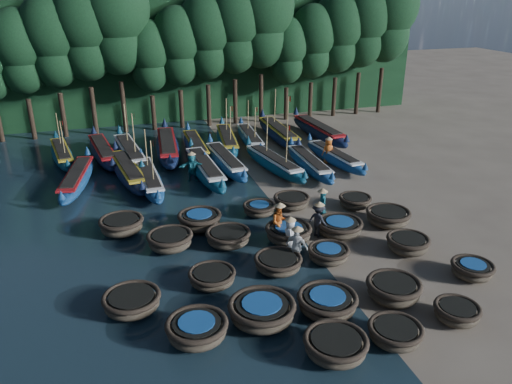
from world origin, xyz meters
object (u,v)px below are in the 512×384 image
object	(u,v)px
long_boat_16	(279,133)
long_boat_13	(196,146)
long_boat_14	(227,140)
fisherman_0	(290,233)
coracle_8	(394,289)
coracle_13	(329,254)
long_boat_11	(130,153)
coracle_10	(132,301)
coracle_14	(408,244)
long_boat_6	(274,163)
long_boat_10	(103,152)
coracle_3	(395,333)
coracle_16	(228,237)
coracle_17	(289,233)
long_boat_17	(319,131)
coracle_22	(259,209)
coracle_6	(262,311)
coracle_9	(472,269)
coracle_24	(355,201)
long_boat_1	(77,178)
coracle_2	(336,345)
coracle_20	(122,225)
long_boat_5	(226,161)
fisherman_1	(322,205)
coracle_23	(292,201)
long_boat_4	(205,169)
coracle_7	(327,302)
fisherman_3	(318,219)
long_boat_12	(167,147)
long_boat_2	(128,171)
fisherman_6	(328,150)
coracle_11	(212,277)
long_boat_8	(335,157)
coracle_4	(457,312)
fisherman_5	(192,166)

from	to	relation	value
long_boat_16	long_boat_13	bearing A→B (deg)	-169.33
long_boat_14	fisherman_0	bearing A→B (deg)	-86.12
coracle_8	coracle_13	world-z (taller)	coracle_8
long_boat_14	long_boat_13	bearing A→B (deg)	-157.41
long_boat_11	long_boat_13	distance (m)	4.59
coracle_10	long_boat_14	bearing A→B (deg)	65.98
coracle_14	long_boat_6	world-z (taller)	long_boat_6
long_boat_10	coracle_3	bearing A→B (deg)	-76.34
coracle_16	long_boat_14	xyz separation A→B (m)	(3.55, 14.47, 0.12)
coracle_17	fisherman_0	distance (m)	0.88
long_boat_14	long_boat_17	bearing A→B (deg)	9.35
coracle_8	coracle_22	bearing A→B (deg)	106.61
coracle_6	coracle_9	bearing A→B (deg)	1.72
coracle_24	long_boat_1	distance (m)	16.17
coracle_8	coracle_2	bearing A→B (deg)	-147.67
coracle_20	long_boat_14	distance (m)	14.39
coracle_14	long_boat_5	bearing A→B (deg)	111.66
long_boat_16	fisherman_1	xyz separation A→B (m)	(-2.71, -14.16, 0.39)
coracle_22	coracle_23	bearing A→B (deg)	9.49
coracle_9	long_boat_10	world-z (taller)	long_boat_10
coracle_24	long_boat_14	size ratio (longest dim) A/B	0.27
coracle_16	long_boat_4	distance (m)	8.95
coracle_7	fisherman_3	xyz separation A→B (m)	(2.10, 5.63, 0.45)
coracle_13	fisherman_1	bearing A→B (deg)	70.62
long_boat_14	long_boat_12	bearing A→B (deg)	-165.27
coracle_22	long_boat_2	xyz separation A→B (m)	(-6.17, 7.21, 0.18)
coracle_3	coracle_8	bearing A→B (deg)	60.07
coracle_23	long_boat_1	bearing A→B (deg)	149.16
long_boat_4	long_boat_6	world-z (taller)	long_boat_6
long_boat_10	long_boat_4	bearing A→B (deg)	-50.16
coracle_24	long_boat_6	xyz separation A→B (m)	(-2.29, 6.74, 0.14)
coracle_2	fisherman_6	size ratio (longest dim) A/B	1.17
coracle_14	long_boat_16	distance (m)	18.04
coracle_2	long_boat_1	world-z (taller)	long_boat_1
coracle_16	long_boat_13	bearing A→B (deg)	85.45
fisherman_6	coracle_13	bearing A→B (deg)	60.09
coracle_11	long_boat_8	xyz separation A→B (m)	(10.93, 11.83, 0.13)
coracle_16	long_boat_6	xyz separation A→B (m)	(5.21, 8.76, 0.11)
long_boat_12	long_boat_5	bearing A→B (deg)	-45.46
long_boat_1	coracle_6	bearing A→B (deg)	-57.25
coracle_2	long_boat_8	world-z (taller)	long_boat_8
coracle_8	fisherman_3	world-z (taller)	fisherman_3
long_boat_2	long_boat_17	xyz separation A→B (m)	(14.77, 4.82, 0.05)
coracle_4	coracle_17	bearing A→B (deg)	116.45
coracle_8	long_boat_1	world-z (taller)	long_boat_1
coracle_9	coracle_10	distance (m)	13.57
coracle_4	fisherman_5	size ratio (longest dim) A/B	1.00
long_boat_2	long_boat_4	bearing A→B (deg)	-19.82
long_boat_12	fisherman_5	xyz separation A→B (m)	(0.78, -5.35, 0.30)
coracle_9	long_boat_2	bearing A→B (deg)	129.41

